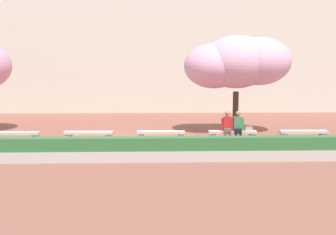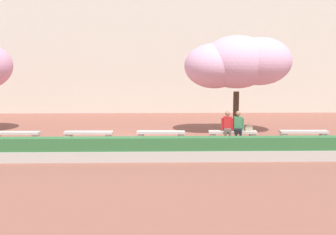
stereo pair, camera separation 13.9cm
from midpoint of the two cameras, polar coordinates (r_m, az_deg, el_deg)
ground_plane at (r=16.60m, az=-6.50°, el=-3.54°), size 100.00×100.00×0.00m
building_facade at (r=28.78m, az=-4.61°, el=10.35°), size 34.25×4.00×9.31m
stone_bench_near_west at (r=17.51m, az=-21.49°, el=-2.41°), size 2.02×0.48×0.45m
stone_bench_center at (r=16.74m, az=-11.69°, el=-2.48°), size 2.02×0.48×0.45m
stone_bench_near_east at (r=16.49m, az=-1.27°, el=-2.47°), size 2.02×0.48×0.45m
stone_bench_east_end at (r=16.79m, az=9.11°, el=-2.39°), size 2.02×0.48×0.45m
stone_bench_far_east at (r=17.62m, az=18.82°, el=-2.24°), size 2.02×0.48×0.45m
person_seated_left at (r=16.64m, az=8.38°, el=-1.11°), size 0.51×0.71×1.29m
person_seated_right at (r=16.72m, az=9.89°, el=-1.09°), size 0.51×0.72×1.29m
handbag at (r=16.87m, az=11.39°, el=-1.47°), size 0.30×0.15×0.34m
cherry_tree_main at (r=18.51m, az=9.66°, el=7.79°), size 4.89×3.16×4.57m
planter_hedge_foreground at (r=13.20m, az=-7.72°, el=-4.66°), size 21.08×0.50×0.80m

